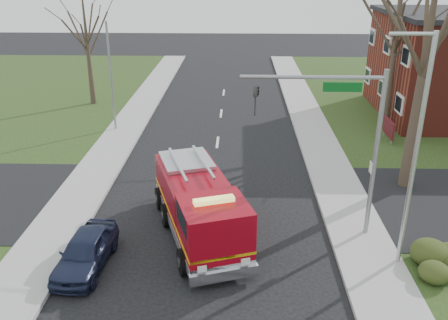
{
  "coord_description": "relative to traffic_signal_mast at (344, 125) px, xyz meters",
  "views": [
    {
      "loc": [
        1.26,
        -15.33,
        10.32
      ],
      "look_at": [
        0.64,
        4.46,
        2.0
      ],
      "focal_mm": 38.0,
      "sensor_mm": 36.0,
      "label": 1
    }
  ],
  "objects": [
    {
      "name": "bare_tree_far",
      "position": [
        5.79,
        13.5,
        1.78
      ],
      "size": [
        5.25,
        5.25,
        10.5
      ],
      "color": "#3A2F22",
      "rests_on": "ground"
    },
    {
      "name": "bare_tree_left",
      "position": [
        -15.21,
        18.5,
        0.86
      ],
      "size": [
        4.5,
        4.5,
        9.0
      ],
      "color": "#3A2F22",
      "rests_on": "ground"
    },
    {
      "name": "utility_pole_far",
      "position": [
        -12.01,
        12.5,
        -1.21
      ],
      "size": [
        0.14,
        0.14,
        7.0
      ],
      "primitive_type": "cylinder",
      "color": "gray",
      "rests_on": "ground"
    },
    {
      "name": "sidewalk_left",
      "position": [
        -11.41,
        -1.5,
        -4.63
      ],
      "size": [
        2.4,
        80.0,
        0.15
      ],
      "primitive_type": "cube",
      "color": "gray",
      "rests_on": "ground"
    },
    {
      "name": "fire_engine",
      "position": [
        -5.44,
        -0.29,
        -3.43
      ],
      "size": [
        4.47,
        7.37,
        2.81
      ],
      "rotation": [
        0.0,
        0.0,
        0.32
      ],
      "color": "maroon",
      "rests_on": "ground"
    },
    {
      "name": "ground",
      "position": [
        -5.21,
        -1.5,
        -4.71
      ],
      "size": [
        120.0,
        120.0,
        0.0
      ],
      "primitive_type": "plane",
      "color": "black",
      "rests_on": "ground"
    },
    {
      "name": "streetlight_pole",
      "position": [
        1.93,
        -2.0,
        -0.16
      ],
      "size": [
        1.48,
        0.16,
        8.4
      ],
      "color": "#B7BABF",
      "rests_on": "ground"
    },
    {
      "name": "sidewalk_right",
      "position": [
        0.99,
        -1.5,
        -4.63
      ],
      "size": [
        2.4,
        80.0,
        0.15
      ],
      "primitive_type": "cube",
      "color": "gray",
      "rests_on": "ground"
    },
    {
      "name": "traffic_signal_mast",
      "position": [
        0.0,
        0.0,
        0.0
      ],
      "size": [
        5.29,
        0.18,
        6.8
      ],
      "color": "gray",
      "rests_on": "ground"
    },
    {
      "name": "health_center_sign",
      "position": [
        5.29,
        11.0,
        -3.83
      ],
      "size": [
        0.12,
        2.0,
        1.4
      ],
      "color": "#4F121A",
      "rests_on": "ground"
    },
    {
      "name": "bare_tree_near",
      "position": [
        4.29,
        4.5,
        2.71
      ],
      "size": [
        6.0,
        6.0,
        12.0
      ],
      "color": "#3A2F22",
      "rests_on": "ground"
    },
    {
      "name": "parked_car_maroon",
      "position": [
        -9.41,
        -2.5,
        -4.06
      ],
      "size": [
        1.8,
        3.92,
        1.3
      ],
      "primitive_type": "imported",
      "rotation": [
        0.0,
        0.0,
        -0.07
      ],
      "color": "#1A203A",
      "rests_on": "ground"
    }
  ]
}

